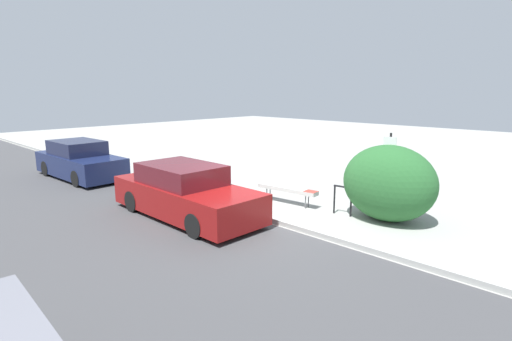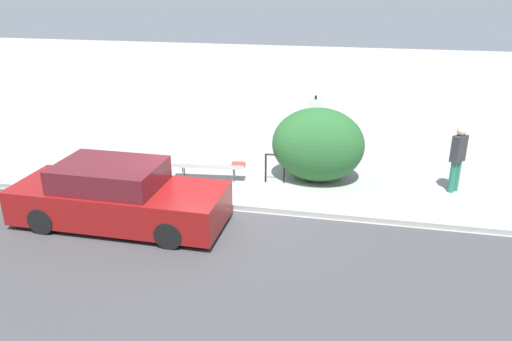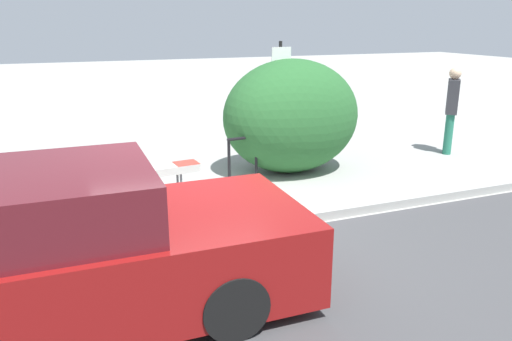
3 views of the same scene
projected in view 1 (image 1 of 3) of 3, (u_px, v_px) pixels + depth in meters
name	position (u px, v px, depth m)	size (l,w,h in m)	color
ground_plane	(266.00, 220.00, 10.64)	(60.00, 60.00, 0.00)	#9E9E99
road_strip	(67.00, 287.00, 7.02)	(60.00, 10.00, 0.01)	#424244
curb	(266.00, 218.00, 10.62)	(60.00, 0.20, 0.13)	#A8A8A3
bench	(287.00, 189.00, 12.07)	(2.03, 0.52, 0.52)	#515156
bike_rack	(343.00, 197.00, 10.98)	(0.55, 0.11, 0.83)	black
sign_post	(389.00, 167.00, 10.61)	(0.36, 0.08, 2.30)	black
fire_hydrant	(189.00, 179.00, 13.63)	(0.36, 0.22, 0.77)	red
shrub_hedge	(389.00, 183.00, 10.45)	(2.49, 1.86, 2.01)	#28602D
parked_car_near	(185.00, 193.00, 10.84)	(4.75, 1.84, 1.43)	black
parked_car_far	(80.00, 161.00, 15.61)	(4.51, 1.85, 1.46)	black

